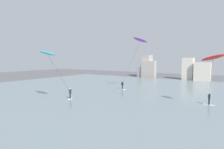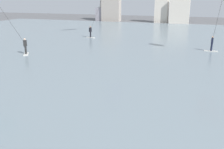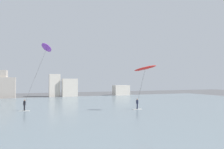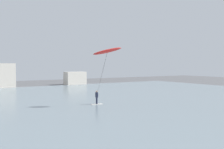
# 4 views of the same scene
# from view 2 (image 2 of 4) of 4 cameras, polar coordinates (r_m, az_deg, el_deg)

# --- Properties ---
(water_bay) EXTENTS (84.00, 52.00, 0.10)m
(water_bay) POSITION_cam_2_polar(r_m,az_deg,el_deg) (31.70, 11.81, 6.78)
(water_bay) COLOR gray
(water_bay) RESTS_ON ground
(far_shore_buildings) EXTENTS (38.55, 5.93, 7.32)m
(far_shore_buildings) POSITION_cam_2_polar(r_m,az_deg,el_deg) (60.58, 6.91, 14.49)
(far_shore_buildings) COLOR gray
(far_shore_buildings) RESTS_ON ground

